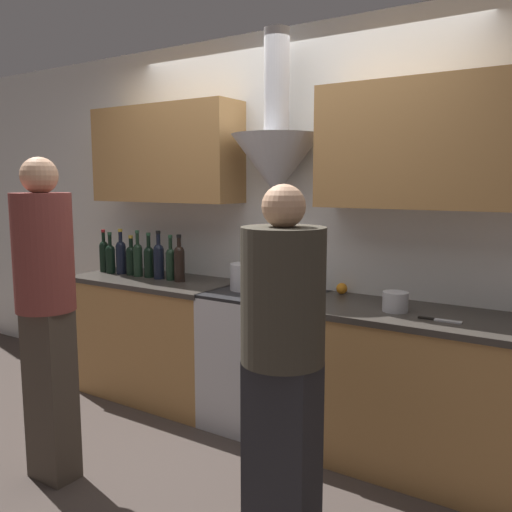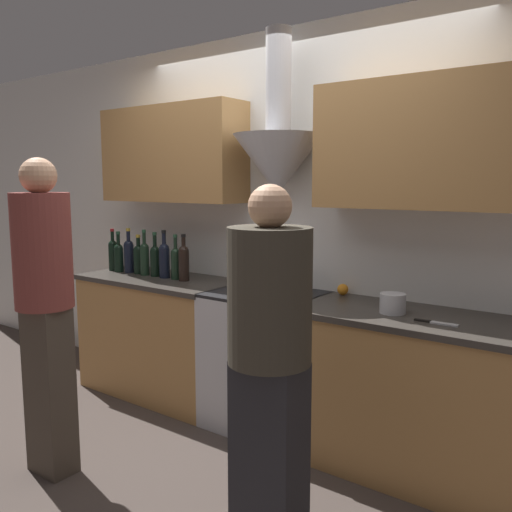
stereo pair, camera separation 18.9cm
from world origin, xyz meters
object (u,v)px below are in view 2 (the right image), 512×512
at_px(wine_bottle_0, 113,253).
at_px(wine_bottle_4, 145,257).
at_px(wine_bottle_1, 119,256).
at_px(wine_bottle_8, 184,261).
at_px(stove_range, 265,359).
at_px(mixing_bowl, 286,290).
at_px(wine_bottle_6, 164,258).
at_px(stock_pot, 248,277).
at_px(person_foreground_left, 45,302).
at_px(wine_bottle_2, 129,254).
at_px(saucepan, 393,303).
at_px(wine_bottle_7, 176,261).
at_px(orange_fruit, 343,289).
at_px(wine_bottle_5, 155,259).
at_px(wine_bottle_3, 139,258).
at_px(person_foreground_right, 269,349).

xyz_separation_m(wine_bottle_0, wine_bottle_4, (0.38, -0.01, 0.00)).
height_order(wine_bottle_1, wine_bottle_8, wine_bottle_8).
distance_m(stove_range, mixing_bowl, 0.50).
height_order(wine_bottle_6, wine_bottle_8, wine_bottle_6).
bearing_deg(stock_pot, wine_bottle_6, -179.19).
bearing_deg(person_foreground_left, wine_bottle_2, 120.81).
xyz_separation_m(stock_pot, saucepan, (1.03, -0.05, -0.03)).
bearing_deg(wine_bottle_0, saucepan, -0.95).
bearing_deg(wine_bottle_1, wine_bottle_7, 2.50).
distance_m(wine_bottle_0, wine_bottle_7, 0.69).
bearing_deg(wine_bottle_1, orange_fruit, 7.61).
xyz_separation_m(wine_bottle_0, wine_bottle_8, (0.79, -0.00, 0.00)).
distance_m(wine_bottle_5, stock_pot, 0.87).
height_order(wine_bottle_3, wine_bottle_7, wine_bottle_7).
xyz_separation_m(wine_bottle_0, person_foreground_right, (2.17, -0.91, -0.16)).
distance_m(mixing_bowl, saucepan, 0.72).
relative_size(wine_bottle_0, wine_bottle_6, 0.95).
height_order(person_foreground_left, person_foreground_right, person_foreground_left).
height_order(stove_range, person_foreground_right, person_foreground_right).
bearing_deg(wine_bottle_8, person_foreground_right, -33.21).
bearing_deg(wine_bottle_5, wine_bottle_2, -179.65).
distance_m(stove_range, saucepan, 1.00).
bearing_deg(person_foreground_right, wine_bottle_5, 151.55).
relative_size(wine_bottle_2, wine_bottle_3, 1.15).
relative_size(wine_bottle_0, wine_bottle_7, 1.02).
relative_size(wine_bottle_5, person_foreground_left, 0.19).
relative_size(wine_bottle_1, saucepan, 2.27).
bearing_deg(mixing_bowl, wine_bottle_6, -179.72).
bearing_deg(wine_bottle_3, person_foreground_left, -63.27).
xyz_separation_m(stock_pot, orange_fruit, (0.59, 0.22, -0.05)).
bearing_deg(wine_bottle_7, person_foreground_right, -31.86).
bearing_deg(wine_bottle_8, orange_fruit, 11.40).
xyz_separation_m(wine_bottle_1, person_foreground_right, (2.07, -0.89, -0.15)).
distance_m(wine_bottle_4, orange_fruit, 1.58).
xyz_separation_m(wine_bottle_0, saucepan, (2.38, -0.04, -0.08)).
xyz_separation_m(wine_bottle_8, person_foreground_left, (0.10, -1.17, -0.07)).
height_order(wine_bottle_2, wine_bottle_8, wine_bottle_2).
height_order(stove_range, stock_pot, stock_pot).
bearing_deg(wine_bottle_7, wine_bottle_6, -175.35).
bearing_deg(mixing_bowl, orange_fruit, 38.61).
bearing_deg(stock_pot, saucepan, -2.77).
height_order(wine_bottle_8, orange_fruit, wine_bottle_8).
distance_m(wine_bottle_3, person_foreground_left, 1.33).
bearing_deg(wine_bottle_6, wine_bottle_5, 175.51).
relative_size(stove_range, orange_fruit, 12.60).
xyz_separation_m(stove_range, wine_bottle_2, (-1.32, 0.01, 0.58)).
xyz_separation_m(wine_bottle_8, person_foreground_right, (1.38, -0.90, -0.16)).
bearing_deg(wine_bottle_2, orange_fruit, 7.23).
distance_m(wine_bottle_5, wine_bottle_6, 0.11).
distance_m(wine_bottle_4, mixing_bowl, 1.28).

